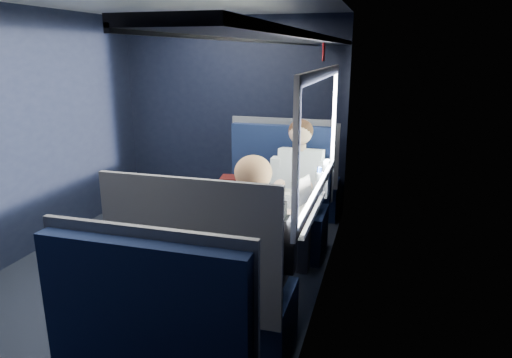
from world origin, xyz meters
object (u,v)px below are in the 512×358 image
(woman, at_px, (255,245))
(seat_bay_near, at_px, (274,207))
(table, at_px, (272,216))
(laptop, at_px, (295,197))
(bottle_small, at_px, (319,183))
(seat_bay_far, at_px, (210,297))
(man, at_px, (298,185))
(cup, at_px, (307,191))
(seat_row_front, at_px, (294,183))

(woman, bearing_deg, seat_bay_near, 99.66)
(table, distance_m, seat_bay_near, 0.93)
(woman, xyz_separation_m, laptop, (0.09, 0.82, 0.07))
(bottle_small, bearing_deg, table, -126.68)
(seat_bay_near, height_order, seat_bay_far, same)
(seat_bay_near, relative_size, man, 0.95)
(seat_bay_far, relative_size, cup, 14.79)
(seat_bay_far, xyz_separation_m, man, (0.25, 1.57, 0.30))
(cup, bearing_deg, man, 112.00)
(seat_bay_near, bearing_deg, laptop, -64.79)
(table, bearing_deg, man, 84.48)
(woman, distance_m, cup, 1.06)
(laptop, relative_size, bottle_small, 1.41)
(table, relative_size, seat_row_front, 0.86)
(bottle_small, relative_size, cup, 2.77)
(seat_bay_near, relative_size, seat_bay_far, 1.00)
(cup, bearing_deg, seat_row_front, 105.16)
(cup, bearing_deg, seat_bay_far, -107.91)
(seat_bay_far, relative_size, man, 0.95)
(seat_bay_far, height_order, cup, seat_bay_far)
(table, xyz_separation_m, seat_bay_near, (-0.20, 0.87, -0.24))
(bottle_small, bearing_deg, cup, -146.81)
(man, bearing_deg, cup, -68.00)
(man, relative_size, woman, 1.00)
(table, distance_m, seat_bay_far, 0.93)
(bottle_small, bearing_deg, seat_bay_far, -110.64)
(woman, distance_m, laptop, 0.83)
(cup, bearing_deg, seat_bay_near, 127.90)
(seat_row_front, relative_size, cup, 13.62)
(table, relative_size, man, 0.76)
(woman, height_order, laptop, woman)
(seat_row_front, relative_size, woman, 0.88)
(man, xyz_separation_m, bottle_small, (0.23, -0.30, 0.13))
(seat_bay_near, relative_size, bottle_small, 5.35)
(woman, relative_size, bottle_small, 5.61)
(man, height_order, woman, same)
(woman, xyz_separation_m, bottle_small, (0.23, 1.11, 0.12))
(seat_bay_far, xyz_separation_m, seat_row_front, (0.00, 2.67, -0.00))
(man, bearing_deg, seat_row_front, 102.83)
(seat_row_front, relative_size, bottle_small, 4.92)
(woman, bearing_deg, cup, 82.21)
(seat_bay_near, distance_m, woman, 1.63)
(man, distance_m, laptop, 0.60)
(woman, height_order, cup, woman)
(table, distance_m, cup, 0.42)
(man, bearing_deg, seat_bay_near, 147.02)
(seat_bay_near, bearing_deg, seat_bay_far, -89.38)
(seat_bay_far, relative_size, woman, 0.95)
(table, height_order, laptop, laptop)
(seat_row_front, relative_size, man, 0.88)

